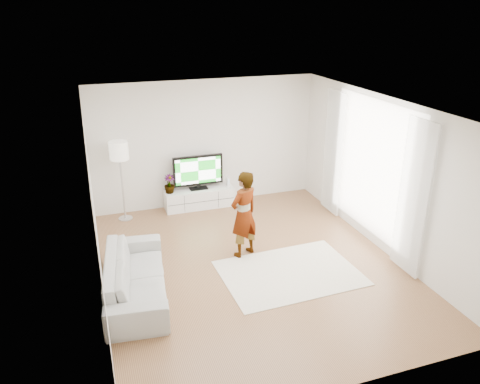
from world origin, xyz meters
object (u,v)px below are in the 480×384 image
object	(u,v)px
player	(244,214)
floor_lamp	(119,154)
television	(198,171)
rug	(290,273)
sofa	(136,276)
media_console	(199,198)

from	to	relation	value
player	floor_lamp	bearing A→B (deg)	-74.46
television	rug	world-z (taller)	television
rug	player	bearing A→B (deg)	122.01
player	sofa	bearing A→B (deg)	-6.57
television	player	distance (m)	2.40
television	sofa	bearing A→B (deg)	-120.26
player	media_console	bearing A→B (deg)	-108.56
player	floor_lamp	world-z (taller)	floor_lamp
media_console	player	world-z (taller)	player
television	sofa	world-z (taller)	television
rug	media_console	bearing A→B (deg)	103.56
rug	floor_lamp	bearing A→B (deg)	127.92
media_console	rug	world-z (taller)	media_console
floor_lamp	sofa	bearing A→B (deg)	-92.28
sofa	floor_lamp	xyz separation A→B (m)	(0.12, 2.90, 1.11)
media_console	floor_lamp	distance (m)	2.06
media_console	rug	xyz separation A→B (m)	(0.77, -3.21, -0.21)
television	rug	bearing A→B (deg)	-76.55
floor_lamp	media_console	bearing A→B (deg)	3.30
television	floor_lamp	distance (m)	1.76
media_console	sofa	distance (m)	3.48
media_console	floor_lamp	size ratio (longest dim) A/B	0.90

